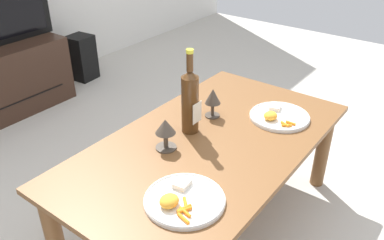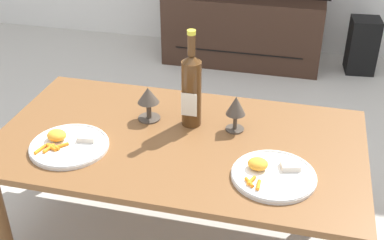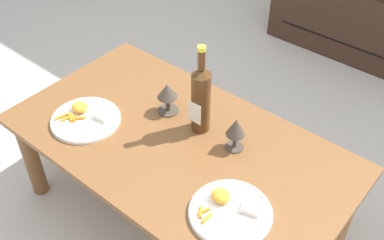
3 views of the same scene
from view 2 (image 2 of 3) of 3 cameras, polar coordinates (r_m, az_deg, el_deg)
ground_plane at (r=2.11m, az=-1.36°, el=-12.81°), size 6.40×6.40×0.00m
dining_table at (r=1.86m, az=-1.51°, el=-4.01°), size 1.34×0.74×0.47m
tv_stand at (r=3.54m, az=5.92°, el=10.44°), size 1.07×0.45×0.47m
floor_speaker at (r=3.55m, az=18.92°, el=8.07°), size 0.20×0.20×0.37m
wine_bottle at (r=1.84m, az=-0.06°, el=3.69°), size 0.07×0.08×0.38m
goblet_left at (r=1.91m, az=-5.03°, el=2.53°), size 0.09×0.09×0.14m
goblet_right at (r=1.83m, az=5.04°, el=1.42°), size 0.07×0.07×0.14m
dinner_plate_left at (r=1.82m, az=-13.97°, el=-2.73°), size 0.28×0.28×0.05m
dinner_plate_right at (r=1.65m, az=9.21°, el=-6.12°), size 0.28×0.28×0.05m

